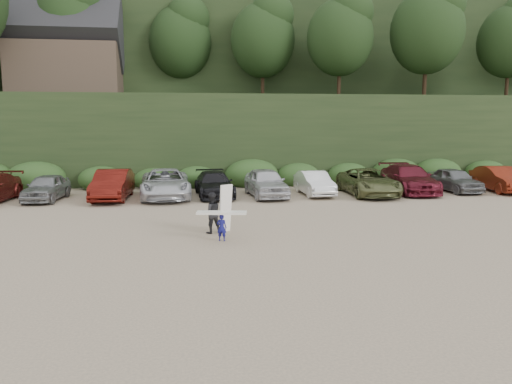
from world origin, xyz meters
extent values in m
plane|color=tan|center=(0.00, 0.00, 0.00)|extent=(120.00, 120.00, 0.00)
cube|color=black|center=(0.00, 22.00, 3.00)|extent=(80.00, 14.00, 6.00)
cube|color=black|center=(0.00, 40.00, 8.00)|extent=(90.00, 30.00, 16.00)
ellipsoid|color=black|center=(0.00, 22.00, 11.00)|extent=(66.00, 12.00, 10.00)
cube|color=#2B491E|center=(-0.55, 14.50, 0.60)|extent=(46.20, 2.00, 1.20)
cube|color=brown|center=(-12.00, 24.00, 8.00)|extent=(8.00, 6.00, 4.00)
imported|color=gray|center=(-10.63, 10.33, 0.71)|extent=(2.02, 4.28, 1.42)
imported|color=#59130D|center=(-7.15, 10.17, 0.81)|extent=(1.93, 4.99, 1.62)
imported|color=silver|center=(-4.32, 10.33, 0.80)|extent=(2.89, 5.84, 1.59)
imported|color=black|center=(-1.61, 10.39, 0.70)|extent=(2.25, 4.92, 1.40)
imported|color=silver|center=(1.28, 9.91, 0.80)|extent=(2.21, 4.84, 1.61)
imported|color=white|center=(4.14, 10.12, 0.69)|extent=(1.60, 4.21, 1.37)
imported|color=#5F663B|center=(7.23, 9.67, 0.75)|extent=(2.57, 5.44, 1.50)
imported|color=maroon|center=(10.01, 10.36, 0.81)|extent=(2.62, 5.74, 1.63)
imported|color=slate|center=(12.89, 10.25, 0.72)|extent=(1.98, 4.31, 1.43)
imported|color=maroon|center=(15.59, 9.90, 0.75)|extent=(1.92, 4.67, 1.51)
imported|color=navy|center=(-2.00, -0.07, 0.49)|extent=(0.41, 0.33, 0.98)
cube|color=white|center=(-2.00, -0.07, 1.04)|extent=(1.84, 0.78, 0.07)
imported|color=black|center=(-2.29, 1.24, 0.79)|extent=(0.87, 0.73, 1.58)
cube|color=white|center=(-1.75, 1.34, 0.93)|extent=(0.59, 0.50, 1.86)
camera|label=1|loc=(-3.33, -17.59, 4.35)|focal=35.00mm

